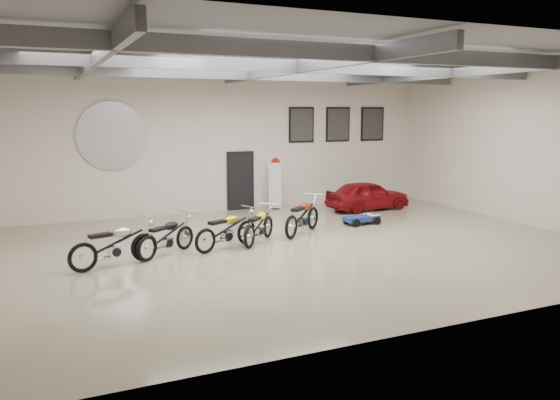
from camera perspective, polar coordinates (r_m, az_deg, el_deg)
name	(u,v)px	position (r m, az deg, el deg)	size (l,w,h in m)	color
floor	(298,247)	(14.81, 1.89, -4.89)	(16.00, 12.00, 0.01)	tan
ceiling	(299,57)	(14.42, 1.99, 14.75)	(16.00, 12.00, 0.01)	slate
back_wall	(226,142)	(19.96, -5.61, 6.02)	(16.00, 0.02, 5.00)	beige
right_wall	(522,146)	(19.27, 23.99, 5.14)	(0.02, 12.00, 5.00)	beige
ceiling_beams	(299,67)	(14.40, 1.99, 13.76)	(15.80, 11.80, 0.32)	slate
door	(240,181)	(20.21, -4.16, 1.95)	(0.92, 0.08, 2.10)	black
logo_plaque	(112,136)	(19.03, -17.16, 6.39)	(2.30, 0.06, 1.16)	silver
poster_left	(301,125)	(21.03, 2.25, 7.86)	(1.05, 0.08, 1.35)	black
poster_mid	(338,124)	(21.78, 6.07, 7.86)	(1.05, 0.08, 1.35)	black
poster_right	(372,124)	(22.62, 9.62, 7.84)	(1.05, 0.08, 1.35)	black
oil_sign	(275,162)	(20.65, -0.51, 3.94)	(0.72, 0.10, 0.72)	white
banner_stand	(275,185)	(20.25, -0.52, 1.53)	(0.48, 0.19, 1.78)	white
motorcycle_silver	(114,243)	(13.39, -16.93, -4.37)	(2.15, 0.67, 1.12)	silver
motorcycle_black	(167,236)	(14.13, -11.77, -3.66)	(1.95, 0.60, 1.01)	silver
motorcycle_gold	(227,229)	(14.54, -5.60, -3.04)	(2.05, 0.64, 1.07)	silver
motorcycle_yellow	(259,225)	(15.15, -2.20, -2.61)	(1.94, 0.60, 1.01)	silver
motorcycle_red	(302,215)	(16.21, 2.36, -1.62)	(2.15, 0.67, 1.12)	silver
go_kart	(365,216)	(17.88, 8.85, -1.67)	(1.44, 0.65, 0.52)	navy
vintage_car	(368,195)	(20.44, 9.15, 0.50)	(3.19, 1.29, 1.09)	maroon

